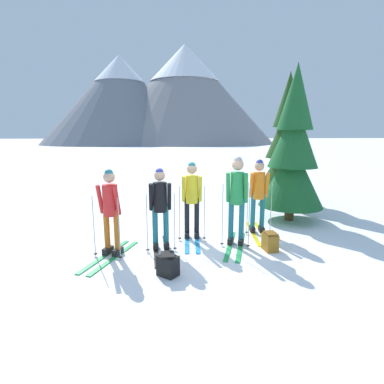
{
  "coord_description": "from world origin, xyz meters",
  "views": [
    {
      "loc": [
        -0.79,
        -6.07,
        2.3
      ],
      "look_at": [
        0.21,
        0.41,
        1.05
      ],
      "focal_mm": 28.01,
      "sensor_mm": 36.0,
      "label": 1
    }
  ],
  "objects_px": {
    "skier_in_green": "(237,195)",
    "backpack_on_snow_beside": "(270,242)",
    "skier_in_yellow": "(192,197)",
    "pine_tree_near": "(293,151)",
    "skier_in_black": "(160,204)",
    "skier_in_orange": "(258,192)",
    "skier_in_red": "(110,210)",
    "backpack_on_snow_front": "(168,265)",
    "pine_tree_mid": "(287,145)"
  },
  "relations": [
    {
      "from": "skier_in_orange",
      "to": "skier_in_black",
      "type": "bearing_deg",
      "value": -163.28
    },
    {
      "from": "skier_in_black",
      "to": "skier_in_green",
      "type": "relative_size",
      "value": 0.9
    },
    {
      "from": "skier_in_red",
      "to": "backpack_on_snow_beside",
      "type": "relative_size",
      "value": 4.42
    },
    {
      "from": "backpack_on_snow_beside",
      "to": "pine_tree_near",
      "type": "bearing_deg",
      "value": 55.04
    },
    {
      "from": "skier_in_red",
      "to": "skier_in_yellow",
      "type": "relative_size",
      "value": 0.97
    },
    {
      "from": "skier_in_yellow",
      "to": "skier_in_green",
      "type": "xyz_separation_m",
      "value": [
        0.87,
        -0.52,
        0.13
      ]
    },
    {
      "from": "skier_in_black",
      "to": "backpack_on_snow_front",
      "type": "xyz_separation_m",
      "value": [
        0.05,
        -1.23,
        -0.74
      ]
    },
    {
      "from": "skier_in_black",
      "to": "skier_in_yellow",
      "type": "distance_m",
      "value": 0.89
    },
    {
      "from": "pine_tree_mid",
      "to": "backpack_on_snow_beside",
      "type": "relative_size",
      "value": 11.41
    },
    {
      "from": "skier_in_yellow",
      "to": "backpack_on_snow_beside",
      "type": "height_order",
      "value": "skier_in_yellow"
    },
    {
      "from": "skier_in_black",
      "to": "skier_in_green",
      "type": "bearing_deg",
      "value": -0.25
    },
    {
      "from": "backpack_on_snow_front",
      "to": "skier_in_red",
      "type": "bearing_deg",
      "value": 134.39
    },
    {
      "from": "skier_in_red",
      "to": "skier_in_yellow",
      "type": "xyz_separation_m",
      "value": [
        1.67,
        0.73,
        0.03
      ]
    },
    {
      "from": "skier_in_red",
      "to": "pine_tree_near",
      "type": "bearing_deg",
      "value": 21.58
    },
    {
      "from": "skier_in_yellow",
      "to": "skier_in_orange",
      "type": "bearing_deg",
      "value": 6.51
    },
    {
      "from": "skier_in_yellow",
      "to": "skier_in_green",
      "type": "distance_m",
      "value": 1.02
    },
    {
      "from": "skier_in_red",
      "to": "skier_in_black",
      "type": "xyz_separation_m",
      "value": [
        0.95,
        0.21,
        0.02
      ]
    },
    {
      "from": "pine_tree_near",
      "to": "backpack_on_snow_front",
      "type": "height_order",
      "value": "pine_tree_near"
    },
    {
      "from": "skier_in_yellow",
      "to": "skier_in_black",
      "type": "bearing_deg",
      "value": -144.45
    },
    {
      "from": "skier_in_green",
      "to": "backpack_on_snow_beside",
      "type": "distance_m",
      "value": 1.15
    },
    {
      "from": "pine_tree_mid",
      "to": "skier_in_black",
      "type": "bearing_deg",
      "value": -140.17
    },
    {
      "from": "skier_in_red",
      "to": "skier_in_green",
      "type": "bearing_deg",
      "value": 4.54
    },
    {
      "from": "skier_in_yellow",
      "to": "skier_in_red",
      "type": "bearing_deg",
      "value": -156.54
    },
    {
      "from": "skier_in_black",
      "to": "backpack_on_snow_beside",
      "type": "height_order",
      "value": "skier_in_black"
    },
    {
      "from": "skier_in_red",
      "to": "backpack_on_snow_front",
      "type": "bearing_deg",
      "value": -45.61
    },
    {
      "from": "skier_in_yellow",
      "to": "backpack_on_snow_front",
      "type": "height_order",
      "value": "skier_in_yellow"
    },
    {
      "from": "skier_in_yellow",
      "to": "skier_in_green",
      "type": "height_order",
      "value": "skier_in_green"
    },
    {
      "from": "skier_in_orange",
      "to": "skier_in_green",
      "type": "bearing_deg",
      "value": -136.31
    },
    {
      "from": "pine_tree_mid",
      "to": "backpack_on_snow_beside",
      "type": "height_order",
      "value": "pine_tree_mid"
    },
    {
      "from": "skier_in_green",
      "to": "backpack_on_snow_front",
      "type": "xyz_separation_m",
      "value": [
        -1.54,
        -1.23,
        -0.89
      ]
    },
    {
      "from": "skier_in_yellow",
      "to": "backpack_on_snow_front",
      "type": "distance_m",
      "value": 2.02
    },
    {
      "from": "skier_in_red",
      "to": "pine_tree_near",
      "type": "distance_m",
      "value": 4.98
    },
    {
      "from": "skier_in_green",
      "to": "pine_tree_near",
      "type": "height_order",
      "value": "pine_tree_near"
    },
    {
      "from": "skier_in_red",
      "to": "skier_in_orange",
      "type": "relative_size",
      "value": 0.95
    },
    {
      "from": "skier_in_black",
      "to": "pine_tree_near",
      "type": "distance_m",
      "value": 4.05
    },
    {
      "from": "skier_in_black",
      "to": "skier_in_orange",
      "type": "xyz_separation_m",
      "value": [
        2.33,
        0.7,
        0.06
      ]
    },
    {
      "from": "pine_tree_mid",
      "to": "backpack_on_snow_front",
      "type": "bearing_deg",
      "value": -131.65
    },
    {
      "from": "skier_in_orange",
      "to": "backpack_on_snow_front",
      "type": "relative_size",
      "value": 4.46
    },
    {
      "from": "skier_in_red",
      "to": "skier_in_green",
      "type": "distance_m",
      "value": 2.55
    },
    {
      "from": "skier_in_yellow",
      "to": "pine_tree_near",
      "type": "xyz_separation_m",
      "value": [
        2.87,
        1.07,
        0.93
      ]
    },
    {
      "from": "skier_in_green",
      "to": "pine_tree_near",
      "type": "relative_size",
      "value": 0.46
    },
    {
      "from": "skier_in_green",
      "to": "backpack_on_snow_front",
      "type": "relative_size",
      "value": 4.73
    },
    {
      "from": "skier_in_orange",
      "to": "backpack_on_snow_front",
      "type": "height_order",
      "value": "skier_in_orange"
    },
    {
      "from": "skier_in_green",
      "to": "backpack_on_snow_beside",
      "type": "height_order",
      "value": "skier_in_green"
    },
    {
      "from": "backpack_on_snow_beside",
      "to": "skier_in_black",
      "type": "bearing_deg",
      "value": 168.32
    },
    {
      "from": "skier_in_green",
      "to": "backpack_on_snow_front",
      "type": "height_order",
      "value": "skier_in_green"
    },
    {
      "from": "skier_in_black",
      "to": "skier_in_green",
      "type": "distance_m",
      "value": 1.6
    },
    {
      "from": "pine_tree_mid",
      "to": "backpack_on_snow_beside",
      "type": "bearing_deg",
      "value": -118.7
    },
    {
      "from": "skier_in_green",
      "to": "skier_in_orange",
      "type": "distance_m",
      "value": 1.03
    },
    {
      "from": "skier_in_orange",
      "to": "pine_tree_mid",
      "type": "height_order",
      "value": "pine_tree_mid"
    }
  ]
}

